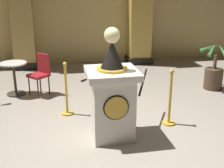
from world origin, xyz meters
The scene contains 11 objects.
ground_plane centered at (0.00, 0.00, 0.00)m, with size 12.22×12.22×0.00m, color #9E9384.
back_wall centered at (0.00, 5.19, 1.79)m, with size 12.22×0.16×3.59m, color tan.
pedestal_clock centered at (-0.01, -0.07, 0.72)m, with size 0.82×0.82×1.84m.
stanchion_near centered at (1.11, 0.19, 0.37)m, with size 0.24×0.24×1.05m.
stanchion_far centered at (-0.72, 1.00, 0.38)m, with size 0.24×0.24×1.07m.
velvet_rope centered at (0.20, 0.59, 0.79)m, with size 1.35×1.33×0.22m.
column_left centered at (-1.81, 4.82, 1.71)m, with size 0.78×0.78×3.44m.
column_right centered at (1.81, 4.82, 1.71)m, with size 0.83×0.83×3.44m.
potted_palm_right centered at (2.90, 1.85, 0.39)m, with size 0.74×0.78×1.18m.
cafe_table centered at (-1.85, 2.35, 0.49)m, with size 0.61×0.61×0.77m.
cafe_chair_red centered at (-1.25, 2.25, 0.57)m, with size 0.56×0.56×0.96m.
Camera 1 is at (-0.85, -4.44, 2.42)m, focal length 46.88 mm.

